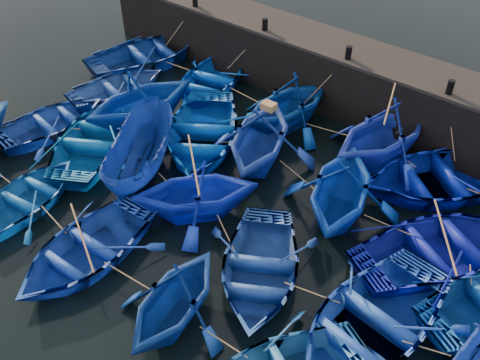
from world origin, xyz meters
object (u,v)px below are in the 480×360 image
Objects in this scene: boat_8 at (201,132)px; boat_13 at (52,122)px; boat_0 at (147,53)px; wooden_crate at (269,106)px.

boat_8 reaches higher than boat_13.
boat_0 is at bearing 119.31° from boat_8.
boat_13 is at bearing 176.48° from boat_8.
wooden_crate is (9.08, -2.56, 1.96)m from boat_0.
boat_13 is at bearing 117.49° from boat_0.
boat_13 is (-5.10, -3.07, -0.13)m from boat_8.
boat_0 reaches higher than boat_13.
wooden_crate is (2.69, 0.57, 1.96)m from boat_8.
wooden_crate is (7.79, 3.64, 2.09)m from boat_13.
boat_13 is at bearing -154.96° from wooden_crate.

